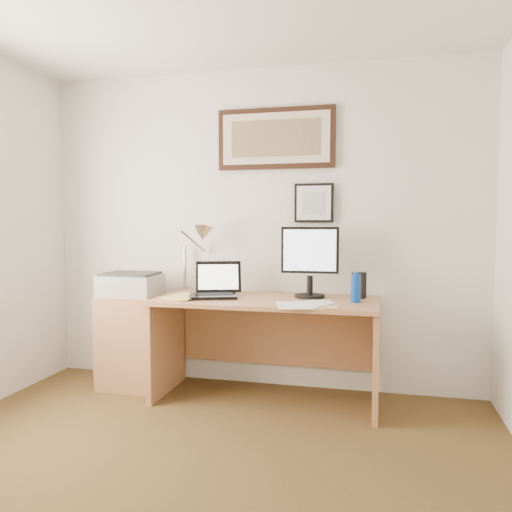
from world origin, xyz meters
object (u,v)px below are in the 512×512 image
(side_cabinet, at_px, (135,341))
(printer, at_px, (131,284))
(lcd_monitor, at_px, (310,258))
(book, at_px, (171,296))
(laptop, at_px, (215,289))
(water_bottle, at_px, (356,289))
(desk, at_px, (268,328))

(side_cabinet, distance_m, printer, 0.45)
(side_cabinet, relative_size, lcd_monitor, 1.40)
(book, bearing_deg, laptop, 20.09)
(water_bottle, height_order, laptop, laptop)
(side_cabinet, xyz_separation_m, water_bottle, (1.71, -0.07, 0.48))
(water_bottle, xyz_separation_m, laptop, (-1.03, 0.02, -0.04))
(water_bottle, xyz_separation_m, book, (-1.33, -0.09, -0.09))
(side_cabinet, height_order, desk, desk)
(desk, relative_size, lcd_monitor, 3.08)
(side_cabinet, distance_m, desk, 1.08)
(side_cabinet, height_order, book, book)
(water_bottle, xyz_separation_m, lcd_monitor, (-0.34, 0.15, 0.19))
(lcd_monitor, relative_size, printer, 1.18)
(side_cabinet, distance_m, water_bottle, 1.78)
(water_bottle, bearing_deg, laptop, 178.96)
(water_bottle, distance_m, laptop, 1.03)
(side_cabinet, height_order, laptop, laptop)
(lcd_monitor, bearing_deg, printer, -176.69)
(laptop, relative_size, lcd_monitor, 0.77)
(desk, height_order, laptop, laptop)
(desk, bearing_deg, book, -164.18)
(laptop, bearing_deg, lcd_monitor, 10.63)
(water_bottle, distance_m, printer, 1.74)
(desk, bearing_deg, water_bottle, -9.21)
(laptop, distance_m, lcd_monitor, 0.74)
(desk, bearing_deg, lcd_monitor, 8.38)
(side_cabinet, xyz_separation_m, lcd_monitor, (1.37, 0.08, 0.68))
(book, distance_m, printer, 0.44)
(laptop, relative_size, printer, 0.91)
(book, distance_m, laptop, 0.33)
(laptop, distance_m, printer, 0.71)
(lcd_monitor, bearing_deg, side_cabinet, -176.68)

